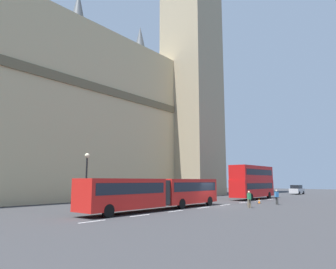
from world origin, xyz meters
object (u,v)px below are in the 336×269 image
sedan_lead (297,190)px  double_decker_bus (252,181)px  articulated_bus (159,191)px  street_lamp (86,177)px  traffic_cone_middle (259,201)px  pedestrian_by_kerb (277,197)px  pedestrian_near_cones (249,199)px  clock_tower (191,3)px  traffic_cone_west (249,202)px

sedan_lead → double_decker_bus: bearing=-179.7°
articulated_bus → street_lamp: bearing=138.1°
traffic_cone_middle → pedestrian_by_kerb: (-0.41, -2.30, 0.63)m
articulated_bus → pedestrian_near_cones: size_ratio=10.30×
sedan_lead → clock_tower: bearing=140.4°
sedan_lead → traffic_cone_middle: (-29.12, -4.20, -0.63)m
pedestrian_near_cones → double_decker_bus: bearing=22.4°
traffic_cone_middle → pedestrian_near_cones: (-6.55, -1.70, 0.63)m
sedan_lead → street_lamp: 48.27m
double_decker_bus → sedan_lead: (21.59, 0.10, -1.80)m
articulated_bus → double_decker_bus: size_ratio=1.69×
double_decker_bus → traffic_cone_middle: bearing=-151.5°
traffic_cone_west → pedestrian_by_kerb: pedestrian_by_kerb is taller
clock_tower → traffic_cone_middle: 44.67m
articulated_bus → traffic_cone_west: articulated_bus is taller
pedestrian_near_cones → pedestrian_by_kerb: (6.14, -0.60, 0.00)m
street_lamp → pedestrian_near_cones: size_ratio=3.12×
clock_tower → articulated_bus: clock_tower is taller
clock_tower → pedestrian_near_cones: (-18.88, -19.79, -38.31)m
double_decker_bus → pedestrian_by_kerb: (-7.93, -6.40, -1.80)m
street_lamp → sedan_lead: bearing=-5.2°
clock_tower → pedestrian_near_cones: size_ratio=44.02×
sedan_lead → pedestrian_near_cones: (-35.67, -5.90, -0.00)m
sedan_lead → pedestrian_near_cones: size_ratio=2.60×
double_decker_bus → pedestrian_by_kerb: bearing=-141.1°
clock_tower → double_decker_bus: 39.40m
double_decker_bus → pedestrian_by_kerb: double_decker_bus is taller
double_decker_bus → street_lamp: street_lamp is taller
traffic_cone_west → pedestrian_near_cones: 4.06m
sedan_lead → pedestrian_by_kerb: size_ratio=2.60×
clock_tower → articulated_bus: (-26.21, -13.99, -37.48)m
articulated_bus → pedestrian_near_cones: (7.33, -5.79, -0.83)m
sedan_lead → traffic_cone_middle: size_ratio=7.59×
double_decker_bus → sedan_lead: double_decker_bus is taller
double_decker_bus → traffic_cone_middle: (-7.53, -4.10, -2.43)m
street_lamp → traffic_cone_west: bearing=-28.2°
street_lamp → pedestrian_near_cones: bearing=-39.8°
sedan_lead → traffic_cone_middle: 29.43m
street_lamp → traffic_cone_middle: bearing=-24.5°
traffic_cone_middle → street_lamp: bearing=155.5°
sedan_lead → street_lamp: (-48.02, 4.40, 2.14)m
double_decker_bus → traffic_cone_middle: double_decker_bus is taller
pedestrian_near_cones → articulated_bus: bearing=141.7°
clock_tower → double_decker_bus: clock_tower is taller
traffic_cone_middle → street_lamp: 20.95m
traffic_cone_middle → pedestrian_by_kerb: bearing=-100.0°
pedestrian_near_cones → traffic_cone_middle: bearing=14.6°
sedan_lead → articulated_bus: bearing=-179.9°
clock_tower → sedan_lead: size_ratio=16.91×
street_lamp → pedestrian_near_cones: (12.35, -10.30, -2.14)m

